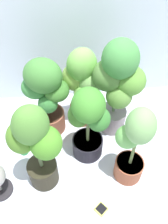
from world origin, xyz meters
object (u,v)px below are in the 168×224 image
(potted_plant_center, at_px, (88,122))
(potted_plant_front_left, at_px, (36,146))
(hygrometer_box, at_px, (101,209))
(potted_plant_back_left, at_px, (46,95))
(potted_plant_back_center, at_px, (82,85))
(potted_plant_front_right, at_px, (133,146))
(nutrient_bottle, at_px, (22,146))
(potted_plant_back_right, at_px, (118,83))

(potted_plant_center, height_order, potted_plant_front_left, potted_plant_front_left)
(hygrometer_box, bearing_deg, potted_plant_back_left, -17.75)
(potted_plant_front_left, bearing_deg, potted_plant_back_center, 58.63)
(potted_plant_front_right, relative_size, potted_plant_back_center, 0.95)
(nutrient_bottle, bearing_deg, potted_plant_front_left, -55.78)
(potted_plant_center, relative_size, nutrient_bottle, 3.33)
(potted_plant_center, bearing_deg, potted_plant_back_right, 43.58)
(potted_plant_front_right, distance_m, potted_plant_back_center, 0.68)
(potted_plant_center, bearing_deg, potted_plant_front_right, -40.78)
(potted_plant_front_left, distance_m, potted_plant_back_left, 0.52)
(potted_plant_center, distance_m, potted_plant_front_right, 0.37)
(potted_plant_back_right, bearing_deg, nutrient_bottle, -166.10)
(potted_plant_back_center, distance_m, hygrometer_box, 0.98)
(potted_plant_center, relative_size, potted_plant_front_right, 0.94)
(potted_plant_back_right, distance_m, nutrient_bottle, 0.95)
(hygrometer_box, bearing_deg, potted_plant_back_right, -57.59)
(potted_plant_back_left, xyz_separation_m, potted_plant_back_center, (0.31, 0.07, 0.01))
(potted_plant_front_left, xyz_separation_m, potted_plant_back_left, (0.05, 0.52, -0.04))
(potted_plant_center, xyz_separation_m, potted_plant_back_center, (-0.01, 0.37, 0.05))
(potted_plant_front_right, height_order, potted_plant_back_left, potted_plant_back_left)
(potted_plant_front_left, relative_size, potted_plant_front_right, 1.10)
(potted_plant_front_left, bearing_deg, potted_plant_back_left, 83.99)
(potted_plant_back_center, height_order, nutrient_bottle, potted_plant_back_center)
(potted_plant_center, xyz_separation_m, hygrometer_box, (0.04, -0.51, -0.38))
(hygrometer_box, distance_m, nutrient_bottle, 0.82)
(potted_plant_front_right, height_order, potted_plant_back_center, potted_plant_back_center)
(potted_plant_back_right, distance_m, potted_plant_back_center, 0.31)
(potted_plant_back_right, xyz_separation_m, potted_plant_front_right, (0.02, -0.49, -0.14))
(potted_plant_front_left, distance_m, nutrient_bottle, 0.49)
(potted_plant_center, height_order, hygrometer_box, potted_plant_center)
(potted_plant_center, relative_size, potted_plant_front_left, 0.85)
(potted_plant_back_right, height_order, potted_plant_front_right, potted_plant_back_right)
(potted_plant_back_left, bearing_deg, potted_plant_front_right, -42.23)
(potted_plant_front_right, distance_m, potted_plant_back_left, 0.81)
(potted_plant_center, relative_size, potted_plant_back_left, 0.93)
(potted_plant_back_center, relative_size, hygrometer_box, 6.95)
(potted_plant_front_right, relative_size, nutrient_bottle, 3.53)
(potted_plant_front_right, xyz_separation_m, potted_plant_back_center, (-0.29, 0.62, 0.04))
(potted_plant_center, height_order, potted_plant_back_left, potted_plant_back_left)
(potted_plant_front_right, bearing_deg, potted_plant_back_center, 115.18)
(potted_plant_center, height_order, potted_plant_front_right, potted_plant_front_right)
(potted_plant_back_left, distance_m, potted_plant_back_center, 0.32)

